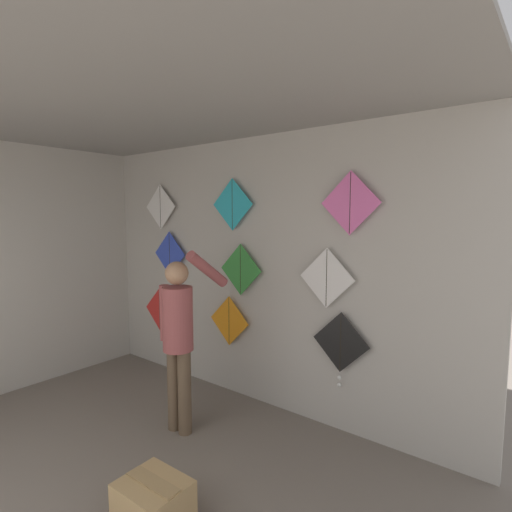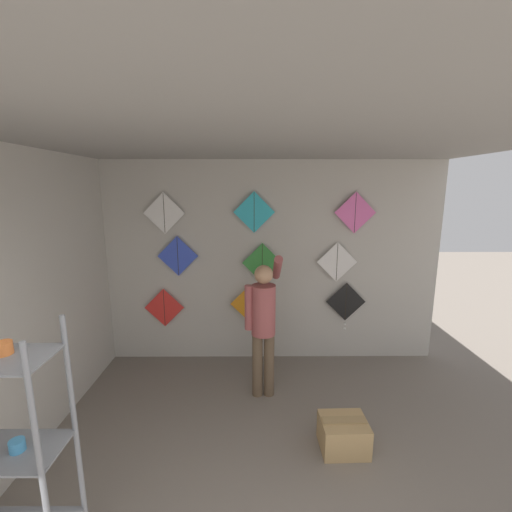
% 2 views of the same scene
% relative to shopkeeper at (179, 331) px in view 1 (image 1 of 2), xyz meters
% --- Properties ---
extents(back_panel, '(5.00, 0.06, 2.80)m').
position_rel_shopkeeper_xyz_m(back_panel, '(-0.04, 0.96, 0.45)').
color(back_panel, '#BCB7AD').
rests_on(back_panel, ground).
extents(ceiling_slab, '(5.00, 4.60, 0.04)m').
position_rel_shopkeeper_xyz_m(ceiling_slab, '(-0.04, -0.97, 1.87)').
color(ceiling_slab, gray).
extents(shopkeeper, '(0.43, 0.60, 1.70)m').
position_rel_shopkeeper_xyz_m(shopkeeper, '(0.00, 0.00, 0.00)').
color(shopkeeper, brown).
rests_on(shopkeeper, ground).
extents(cardboard_box, '(0.44, 0.38, 0.31)m').
position_rel_shopkeeper_xyz_m(cardboard_box, '(0.74, -0.88, -0.81)').
color(cardboard_box, tan).
rests_on(cardboard_box, ground).
extents(kite_0, '(0.55, 0.01, 0.55)m').
position_rel_shopkeeper_xyz_m(kite_0, '(-1.37, 0.87, -0.18)').
color(kite_0, red).
extents(kite_1, '(0.55, 0.01, 0.55)m').
position_rel_shopkeeper_xyz_m(kite_1, '(-0.16, 0.87, -0.12)').
color(kite_1, orange).
extents(kite_2, '(0.55, 0.04, 0.69)m').
position_rel_shopkeeper_xyz_m(kite_2, '(1.18, 0.86, -0.12)').
color(kite_2, black).
extents(kite_3, '(0.55, 0.01, 0.55)m').
position_rel_shopkeeper_xyz_m(kite_3, '(-1.15, 0.87, 0.56)').
color(kite_3, blue).
extents(kite_4, '(0.55, 0.01, 0.55)m').
position_rel_shopkeeper_xyz_m(kite_4, '(0.01, 0.87, 0.47)').
color(kite_4, '#338C38').
extents(kite_5, '(0.55, 0.01, 0.55)m').
position_rel_shopkeeper_xyz_m(kite_5, '(1.03, 0.87, 0.48)').
color(kite_5, white).
extents(kite_6, '(0.55, 0.01, 0.55)m').
position_rel_shopkeeper_xyz_m(kite_6, '(-1.30, 0.87, 1.14)').
color(kite_6, white).
extents(kite_7, '(0.55, 0.01, 0.55)m').
position_rel_shopkeeper_xyz_m(kite_7, '(-0.11, 0.87, 1.16)').
color(kite_7, '#28B2C6').
extents(kite_8, '(0.55, 0.01, 0.55)m').
position_rel_shopkeeper_xyz_m(kite_8, '(1.24, 0.87, 1.15)').
color(kite_8, pink).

